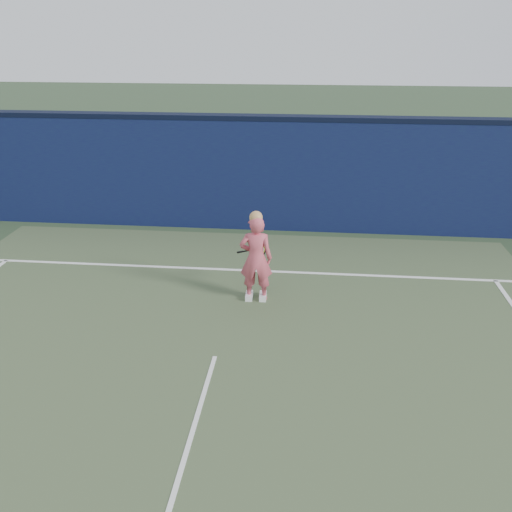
# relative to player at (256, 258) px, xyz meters

# --- Properties ---
(ground) EXTENTS (80.00, 80.00, 0.00)m
(ground) POSITION_rel_player_xyz_m (-0.41, -2.86, -0.77)
(ground) COLOR #32452A
(ground) RESTS_ON ground
(backstop_wall) EXTENTS (24.00, 0.40, 2.50)m
(backstop_wall) POSITION_rel_player_xyz_m (-0.41, 3.64, 0.48)
(backstop_wall) COLOR #0D113D
(backstop_wall) RESTS_ON ground
(wall_cap) EXTENTS (24.00, 0.42, 0.10)m
(wall_cap) POSITION_rel_player_xyz_m (-0.41, 3.64, 1.78)
(wall_cap) COLOR black
(wall_cap) RESTS_ON backstop_wall
(player) EXTENTS (0.57, 0.39, 1.61)m
(player) POSITION_rel_player_xyz_m (0.00, 0.00, 0.00)
(player) COLOR #CB4E5E
(player) RESTS_ON ground
(racket) EXTENTS (0.54, 0.13, 0.29)m
(racket) POSITION_rel_player_xyz_m (-0.03, 0.41, -0.01)
(racket) COLOR black
(racket) RESTS_ON ground
(court_lines) EXTENTS (11.00, 12.04, 0.01)m
(court_lines) POSITION_rel_player_xyz_m (-0.41, -3.19, -0.76)
(court_lines) COLOR white
(court_lines) RESTS_ON court_surface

